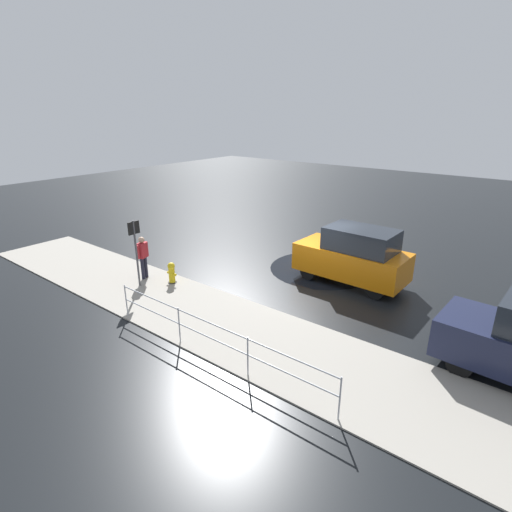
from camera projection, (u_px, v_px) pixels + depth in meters
name	position (u px, v px, depth m)	size (l,w,h in m)	color
ground_plane	(307.00, 281.00, 14.54)	(60.00, 60.00, 0.00)	black
kerb_strip	(231.00, 327.00, 11.42)	(24.00, 3.20, 0.04)	gray
moving_hatchback	(354.00, 256.00, 14.06)	(3.95, 1.81, 2.06)	orange
fire_hydrant	(172.00, 273.00, 14.18)	(0.42, 0.31, 0.80)	gold
pedestrian	(143.00, 255.00, 14.38)	(0.33, 0.55, 1.62)	#B2262D
metal_railing	(211.00, 333.00, 9.76)	(7.01, 0.04, 1.05)	#B7BABF
sign_post	(135.00, 244.00, 13.54)	(0.07, 0.44, 2.40)	#4C4C51
puddle_patch	(321.00, 269.00, 15.64)	(4.00, 4.00, 0.01)	black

